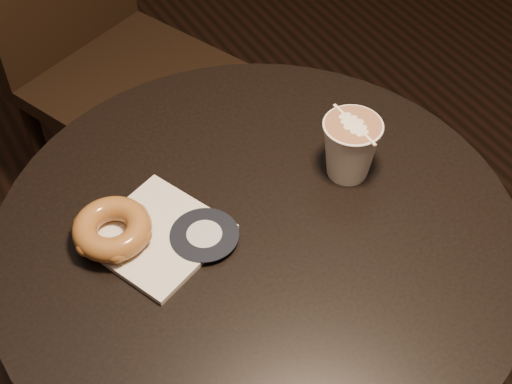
% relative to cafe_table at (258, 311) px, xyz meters
% --- Properties ---
extents(cafe_table, '(0.70, 0.70, 0.75)m').
position_rel_cafe_table_xyz_m(cafe_table, '(0.00, 0.00, 0.00)').
color(cafe_table, black).
rests_on(cafe_table, ground).
extents(chair, '(0.52, 0.52, 1.00)m').
position_rel_cafe_table_xyz_m(chair, '(0.06, 0.81, 0.01)').
color(chair, black).
rests_on(chair, ground).
extents(pastry_bag, '(0.20, 0.20, 0.01)m').
position_rel_cafe_table_xyz_m(pastry_bag, '(-0.12, 0.05, 0.20)').
color(pastry_bag, silver).
rests_on(pastry_bag, cafe_table).
extents(doughnut, '(0.10, 0.10, 0.03)m').
position_rel_cafe_table_xyz_m(doughnut, '(-0.17, 0.08, 0.22)').
color(doughnut, brown).
rests_on(doughnut, pastry_bag).
extents(latte_cup, '(0.08, 0.08, 0.09)m').
position_rel_cafe_table_xyz_m(latte_cup, '(0.16, 0.02, 0.24)').
color(latte_cup, white).
rests_on(latte_cup, cafe_table).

